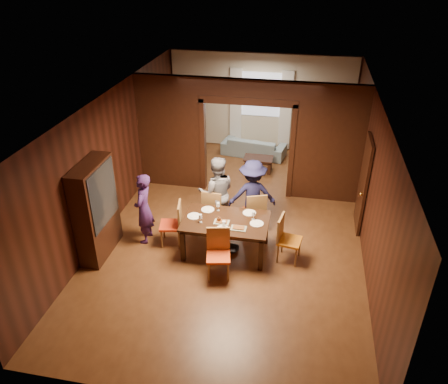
% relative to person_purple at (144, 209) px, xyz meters
% --- Properties ---
extents(floor, '(9.00, 9.00, 0.00)m').
position_rel_person_purple_xyz_m(floor, '(1.77, 0.94, -0.78)').
color(floor, '#552F18').
rests_on(floor, ground).
extents(ceiling, '(5.50, 9.00, 0.02)m').
position_rel_person_purple_xyz_m(ceiling, '(1.77, 0.94, 2.12)').
color(ceiling, silver).
rests_on(ceiling, room_walls).
extents(room_walls, '(5.52, 9.01, 2.90)m').
position_rel_person_purple_xyz_m(room_walls, '(1.77, 2.82, 0.73)').
color(room_walls, black).
rests_on(room_walls, floor).
extents(person_purple, '(0.39, 0.58, 1.56)m').
position_rel_person_purple_xyz_m(person_purple, '(0.00, 0.00, 0.00)').
color(person_purple, '#3B1D56').
rests_on(person_purple, floor).
extents(person_grey, '(0.96, 0.83, 1.68)m').
position_rel_person_purple_xyz_m(person_grey, '(1.37, 0.84, 0.06)').
color(person_grey, slate).
rests_on(person_grey, floor).
extents(person_navy, '(1.16, 0.83, 1.61)m').
position_rel_person_purple_xyz_m(person_navy, '(2.14, 0.96, 0.03)').
color(person_navy, '#17173A').
rests_on(person_navy, floor).
extents(sofa, '(1.97, 1.03, 0.55)m').
position_rel_person_purple_xyz_m(sofa, '(1.67, 4.79, -0.50)').
color(sofa, '#7C95A2').
rests_on(sofa, floor).
extents(serving_bowl, '(0.31, 0.31, 0.08)m').
position_rel_person_purple_xyz_m(serving_bowl, '(1.86, -0.04, 0.02)').
color(serving_bowl, black).
rests_on(serving_bowl, dining_table).
extents(dining_table, '(1.71, 1.06, 0.76)m').
position_rel_person_purple_xyz_m(dining_table, '(1.74, -0.07, -0.40)').
color(dining_table, black).
rests_on(dining_table, floor).
extents(coffee_table, '(0.80, 0.50, 0.40)m').
position_rel_person_purple_xyz_m(coffee_table, '(1.94, 3.76, -0.58)').
color(coffee_table, black).
rests_on(coffee_table, floor).
extents(chair_left, '(0.52, 0.52, 0.97)m').
position_rel_person_purple_xyz_m(chair_left, '(0.56, -0.01, -0.29)').
color(chair_left, red).
rests_on(chair_left, floor).
extents(chair_right, '(0.51, 0.51, 0.97)m').
position_rel_person_purple_xyz_m(chair_right, '(3.03, -0.10, -0.29)').
color(chair_right, orange).
rests_on(chair_right, floor).
extents(chair_far_l, '(0.47, 0.47, 0.97)m').
position_rel_person_purple_xyz_m(chair_far_l, '(1.32, 0.79, -0.29)').
color(chair_far_l, red).
rests_on(chair_far_l, floor).
extents(chair_far_r, '(0.56, 0.56, 0.97)m').
position_rel_person_purple_xyz_m(chair_far_r, '(2.21, 0.84, -0.29)').
color(chair_far_r, '#C44312').
rests_on(chair_far_r, floor).
extents(chair_near, '(0.52, 0.52, 0.97)m').
position_rel_person_purple_xyz_m(chair_near, '(1.75, -0.85, -0.29)').
color(chair_near, '#E34615').
rests_on(chair_near, floor).
extents(hutch, '(0.40, 1.20, 2.00)m').
position_rel_person_purple_xyz_m(hutch, '(-0.76, -0.56, 0.22)').
color(hutch, black).
rests_on(hutch, floor).
extents(door_right, '(0.06, 0.90, 2.10)m').
position_rel_person_purple_xyz_m(door_right, '(4.47, 1.44, 0.27)').
color(door_right, black).
rests_on(door_right, floor).
extents(window_far, '(1.20, 0.03, 1.30)m').
position_rel_person_purple_xyz_m(window_far, '(1.77, 5.38, 0.92)').
color(window_far, silver).
rests_on(window_far, back_wall).
extents(curtain_left, '(0.35, 0.06, 2.40)m').
position_rel_person_purple_xyz_m(curtain_left, '(1.02, 5.34, 0.47)').
color(curtain_left, white).
rests_on(curtain_left, back_wall).
extents(curtain_right, '(0.35, 0.06, 2.40)m').
position_rel_person_purple_xyz_m(curtain_right, '(2.52, 5.34, 0.47)').
color(curtain_right, white).
rests_on(curtain_right, back_wall).
extents(plate_left, '(0.27, 0.27, 0.01)m').
position_rel_person_purple_xyz_m(plate_left, '(1.09, -0.06, -0.01)').
color(plate_left, silver).
rests_on(plate_left, dining_table).
extents(plate_far_l, '(0.27, 0.27, 0.01)m').
position_rel_person_purple_xyz_m(plate_far_l, '(1.30, 0.24, -0.01)').
color(plate_far_l, silver).
rests_on(plate_far_l, dining_table).
extents(plate_far_r, '(0.27, 0.27, 0.01)m').
position_rel_person_purple_xyz_m(plate_far_r, '(2.17, 0.28, -0.01)').
color(plate_far_r, silver).
rests_on(plate_far_r, dining_table).
extents(plate_right, '(0.27, 0.27, 0.01)m').
position_rel_person_purple_xyz_m(plate_right, '(2.36, -0.08, -0.01)').
color(plate_right, silver).
rests_on(plate_right, dining_table).
extents(plate_near, '(0.27, 0.27, 0.01)m').
position_rel_person_purple_xyz_m(plate_near, '(1.74, -0.41, -0.01)').
color(plate_near, silver).
rests_on(plate_near, dining_table).
extents(platter_a, '(0.30, 0.20, 0.04)m').
position_rel_person_purple_xyz_m(platter_a, '(1.68, -0.17, -0.00)').
color(platter_a, gray).
rests_on(platter_a, dining_table).
extents(platter_b, '(0.30, 0.20, 0.04)m').
position_rel_person_purple_xyz_m(platter_b, '(2.04, -0.32, -0.00)').
color(platter_b, gray).
rests_on(platter_b, dining_table).
extents(wineglass_left, '(0.08, 0.08, 0.18)m').
position_rel_person_purple_xyz_m(wineglass_left, '(1.27, -0.24, 0.07)').
color(wineglass_left, silver).
rests_on(wineglass_left, dining_table).
extents(wineglass_far, '(0.08, 0.08, 0.18)m').
position_rel_person_purple_xyz_m(wineglass_far, '(1.52, 0.26, 0.07)').
color(wineglass_far, white).
rests_on(wineglass_far, dining_table).
extents(wineglass_right, '(0.08, 0.08, 0.18)m').
position_rel_person_purple_xyz_m(wineglass_right, '(2.28, 0.06, 0.07)').
color(wineglass_right, silver).
rests_on(wineglass_right, dining_table).
extents(tumbler, '(0.07, 0.07, 0.14)m').
position_rel_person_purple_xyz_m(tumbler, '(1.75, -0.33, 0.05)').
color(tumbler, silver).
rests_on(tumbler, dining_table).
extents(condiment_jar, '(0.08, 0.08, 0.11)m').
position_rel_person_purple_xyz_m(condiment_jar, '(1.62, -0.15, 0.04)').
color(condiment_jar, '#492511').
rests_on(condiment_jar, dining_table).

